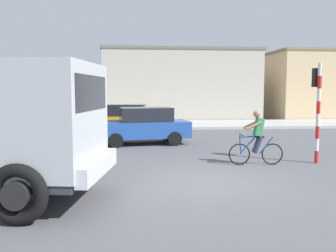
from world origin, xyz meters
The scene contains 10 objects.
ground_plane centered at (0.00, 0.00, 0.00)m, with size 120.00×120.00×0.00m, color #56565B.
sidewalk_far centered at (0.00, 14.54, 0.08)m, with size 80.00×5.00×0.16m, color #ADADA8.
cyclist centered at (1.90, 1.91, 0.86)m, with size 1.73×0.50×1.72m.
traffic_light_pole centered at (3.93, 2.07, 2.07)m, with size 0.24×0.43×3.20m.
car_red_near centered at (-7.01, 8.42, 0.82)m, with size 4.21×2.32×1.60m.
car_white_mid centered at (-1.52, 6.71, 0.82)m, with size 4.18×2.26×1.60m.
car_far_side centered at (-2.56, 10.21, 0.82)m, with size 4.17×2.23×1.60m.
building_corner_left centered at (-11.05, 20.42, 2.09)m, with size 10.56×5.61×4.17m.
building_mid_block centered at (1.75, 20.20, 2.77)m, with size 12.15×6.28×5.52m.
building_corner_right centered at (14.02, 19.96, 2.77)m, with size 9.40×5.82×5.52m.
Camera 1 is at (-1.92, -8.96, 2.35)m, focal length 38.43 mm.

